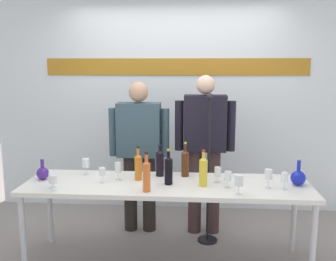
{
  "coord_description": "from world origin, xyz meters",
  "views": [
    {
      "loc": [
        0.25,
        -3.23,
        1.79
      ],
      "look_at": [
        0.0,
        0.15,
        1.2
      ],
      "focal_mm": 40.68,
      "sensor_mm": 36.0,
      "label": 1
    }
  ],
  "objects_px": {
    "wine_bottle_5": "(203,171)",
    "wine_glass_left_1": "(118,168)",
    "display_table": "(167,189)",
    "presenter_right": "(205,144)",
    "presenter_left": "(139,147)",
    "wine_bottle_4": "(185,162)",
    "wine_glass_right_2": "(228,176)",
    "wine_bottle_1": "(147,175)",
    "wine_glass_right_0": "(239,181)",
    "wine_bottle_2": "(138,166)",
    "wine_bottle_3": "(160,162)",
    "wine_glass_right_4": "(285,177)",
    "wine_glass_right_3": "(218,172)",
    "wine_glass_left_2": "(52,177)",
    "wine_glass_left_3": "(86,163)",
    "decanter_blue_left": "(43,173)",
    "wine_glass_right_1": "(268,175)",
    "wine_bottle_0": "(169,169)",
    "microphone_stand": "(208,194)",
    "decanter_blue_right": "(298,177)",
    "wine_glass_left_0": "(53,180)",
    "wine_glass_left_4": "(102,172)"
  },
  "relations": [
    {
      "from": "wine_glass_right_4",
      "to": "microphone_stand",
      "type": "height_order",
      "value": "microphone_stand"
    },
    {
      "from": "presenter_right",
      "to": "wine_bottle_2",
      "type": "relative_size",
      "value": 5.39
    },
    {
      "from": "wine_bottle_1",
      "to": "presenter_left",
      "type": "bearing_deg",
      "value": 102.22
    },
    {
      "from": "wine_bottle_2",
      "to": "wine_bottle_3",
      "type": "height_order",
      "value": "wine_bottle_2"
    },
    {
      "from": "wine_glass_left_3",
      "to": "wine_glass_right_4",
      "type": "relative_size",
      "value": 1.06
    },
    {
      "from": "wine_bottle_0",
      "to": "wine_glass_left_3",
      "type": "relative_size",
      "value": 2.0
    },
    {
      "from": "wine_bottle_3",
      "to": "wine_glass_left_2",
      "type": "height_order",
      "value": "wine_bottle_3"
    },
    {
      "from": "decanter_blue_left",
      "to": "presenter_left",
      "type": "height_order",
      "value": "presenter_left"
    },
    {
      "from": "wine_glass_right_3",
      "to": "wine_glass_right_0",
      "type": "bearing_deg",
      "value": -63.88
    },
    {
      "from": "presenter_left",
      "to": "wine_glass_right_2",
      "type": "bearing_deg",
      "value": -41.16
    },
    {
      "from": "microphone_stand",
      "to": "decanter_blue_left",
      "type": "bearing_deg",
      "value": -164.37
    },
    {
      "from": "wine_bottle_3",
      "to": "wine_bottle_5",
      "type": "distance_m",
      "value": 0.49
    },
    {
      "from": "presenter_left",
      "to": "wine_bottle_4",
      "type": "bearing_deg",
      "value": -41.96
    },
    {
      "from": "wine_bottle_3",
      "to": "wine_glass_right_4",
      "type": "relative_size",
      "value": 2.06
    },
    {
      "from": "wine_glass_right_0",
      "to": "wine_glass_right_2",
      "type": "height_order",
      "value": "wine_glass_right_0"
    },
    {
      "from": "decanter_blue_left",
      "to": "wine_bottle_4",
      "type": "xyz_separation_m",
      "value": [
        1.29,
        0.2,
        0.07
      ]
    },
    {
      "from": "wine_bottle_1",
      "to": "wine_glass_right_0",
      "type": "height_order",
      "value": "wine_bottle_1"
    },
    {
      "from": "presenter_right",
      "to": "wine_glass_right_3",
      "type": "height_order",
      "value": "presenter_right"
    },
    {
      "from": "wine_bottle_3",
      "to": "wine_glass_right_1",
      "type": "relative_size",
      "value": 1.87
    },
    {
      "from": "wine_glass_right_4",
      "to": "decanter_blue_left",
      "type": "bearing_deg",
      "value": 176.6
    },
    {
      "from": "display_table",
      "to": "wine_bottle_5",
      "type": "height_order",
      "value": "wine_bottle_5"
    },
    {
      "from": "wine_bottle_0",
      "to": "wine_glass_right_4",
      "type": "distance_m",
      "value": 0.98
    },
    {
      "from": "wine_bottle_5",
      "to": "wine_glass_left_1",
      "type": "bearing_deg",
      "value": 171.18
    },
    {
      "from": "presenter_left",
      "to": "wine_glass_left_2",
      "type": "bearing_deg",
      "value": -125.12
    },
    {
      "from": "wine_glass_left_3",
      "to": "wine_glass_right_1",
      "type": "xyz_separation_m",
      "value": [
        1.66,
        -0.27,
        0.0
      ]
    },
    {
      "from": "wine_glass_right_0",
      "to": "microphone_stand",
      "type": "bearing_deg",
      "value": 107.03
    },
    {
      "from": "wine_bottle_1",
      "to": "wine_bottle_2",
      "type": "bearing_deg",
      "value": 110.61
    },
    {
      "from": "wine_glass_left_2",
      "to": "wine_glass_right_4",
      "type": "xyz_separation_m",
      "value": [
        1.96,
        0.1,
        0.01
      ]
    },
    {
      "from": "wine_bottle_3",
      "to": "wine_bottle_4",
      "type": "height_order",
      "value": "wine_bottle_4"
    },
    {
      "from": "presenter_right",
      "to": "wine_bottle_1",
      "type": "distance_m",
      "value": 1.04
    },
    {
      "from": "wine_glass_right_2",
      "to": "wine_glass_right_4",
      "type": "distance_m",
      "value": 0.47
    },
    {
      "from": "presenter_left",
      "to": "wine_bottle_4",
      "type": "xyz_separation_m",
      "value": [
        0.5,
        -0.45,
        -0.04
      ]
    },
    {
      "from": "presenter_right",
      "to": "wine_glass_left_3",
      "type": "distance_m",
      "value": 1.23
    },
    {
      "from": "wine_glass_left_4",
      "to": "display_table",
      "type": "bearing_deg",
      "value": 3.67
    },
    {
      "from": "decanter_blue_left",
      "to": "wine_glass_right_1",
      "type": "distance_m",
      "value": 2.01
    },
    {
      "from": "presenter_left",
      "to": "wine_glass_left_1",
      "type": "distance_m",
      "value": 0.62
    },
    {
      "from": "wine_bottle_4",
      "to": "wine_bottle_5",
      "type": "bearing_deg",
      "value": -59.78
    },
    {
      "from": "wine_bottle_3",
      "to": "wine_glass_right_3",
      "type": "relative_size",
      "value": 2.15
    },
    {
      "from": "wine_bottle_5",
      "to": "wine_glass_right_3",
      "type": "xyz_separation_m",
      "value": [
        0.13,
        0.11,
        -0.04
      ]
    },
    {
      "from": "wine_glass_left_3",
      "to": "microphone_stand",
      "type": "height_order",
      "value": "microphone_stand"
    },
    {
      "from": "wine_bottle_2",
      "to": "wine_glass_right_4",
      "type": "xyz_separation_m",
      "value": [
        1.26,
        -0.17,
        -0.03
      ]
    },
    {
      "from": "wine_glass_right_0",
      "to": "decanter_blue_left",
      "type": "bearing_deg",
      "value": 170.66
    },
    {
      "from": "presenter_left",
      "to": "display_table",
      "type": "bearing_deg",
      "value": -62.89
    },
    {
      "from": "wine_glass_right_2",
      "to": "wine_bottle_4",
      "type": "bearing_deg",
      "value": 139.95
    },
    {
      "from": "display_table",
      "to": "presenter_right",
      "type": "distance_m",
      "value": 0.81
    },
    {
      "from": "wine_bottle_5",
      "to": "decanter_blue_right",
      "type": "bearing_deg",
      "value": 5.76
    },
    {
      "from": "wine_bottle_2",
      "to": "wine_glass_right_3",
      "type": "xyz_separation_m",
      "value": [
        0.71,
        -0.02,
        -0.03
      ]
    },
    {
      "from": "wine_glass_left_2",
      "to": "wine_glass_right_0",
      "type": "height_order",
      "value": "wine_glass_right_0"
    },
    {
      "from": "display_table",
      "to": "wine_glass_right_3",
      "type": "height_order",
      "value": "wine_glass_right_3"
    },
    {
      "from": "decanter_blue_right",
      "to": "wine_glass_left_0",
      "type": "xyz_separation_m",
      "value": [
        -2.07,
        -0.31,
        0.03
      ]
    }
  ]
}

